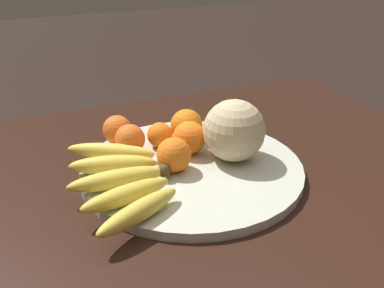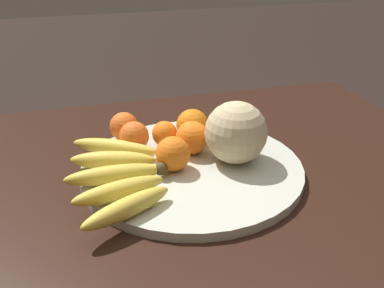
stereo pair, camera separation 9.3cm
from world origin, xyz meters
TOP-DOWN VIEW (x-y plane):
  - kitchen_table at (0.00, 0.00)m, footprint 1.27×1.02m
  - fruit_bowl at (-0.01, -0.05)m, footprint 0.47×0.47m
  - melon at (-0.10, -0.04)m, footprint 0.13×0.13m
  - banana_bunch at (0.15, -0.02)m, footprint 0.21×0.36m
  - orange_front_left at (0.03, -0.04)m, footprint 0.07×0.07m
  - orange_front_right at (0.10, -0.15)m, footprint 0.07×0.07m
  - orange_mid_center at (-0.04, -0.17)m, footprint 0.08×0.08m
  - orange_back_left at (0.11, -0.21)m, footprint 0.07×0.07m
  - orange_back_right at (0.02, -0.16)m, footprint 0.06×0.06m
  - orange_top_small at (-0.03, -0.10)m, footprint 0.07×0.07m
  - produce_tag at (0.04, -0.08)m, footprint 0.09×0.07m

SIDE VIEW (x-z plane):
  - kitchen_table at x=0.00m, z-range 0.27..0.98m
  - fruit_bowl at x=-0.01m, z-range 0.72..0.74m
  - produce_tag at x=0.04m, z-range 0.74..0.74m
  - banana_bunch at x=0.15m, z-range 0.74..0.78m
  - orange_back_right at x=0.02m, z-range 0.74..0.80m
  - orange_back_left at x=0.11m, z-range 0.74..0.81m
  - orange_front_right at x=0.10m, z-range 0.74..0.81m
  - orange_front_left at x=0.03m, z-range 0.74..0.81m
  - orange_top_small at x=-0.03m, z-range 0.74..0.81m
  - orange_mid_center at x=-0.04m, z-range 0.74..0.81m
  - melon at x=-0.10m, z-range 0.74..0.87m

